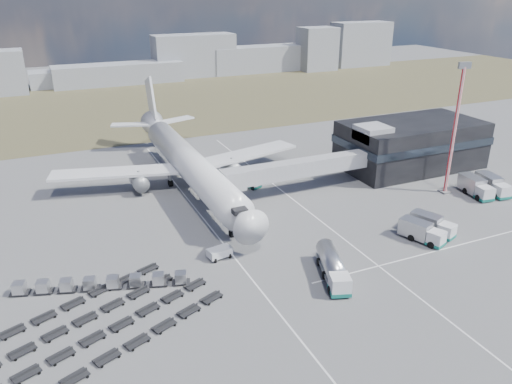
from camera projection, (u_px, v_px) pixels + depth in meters
name	position (u px, v px, depth m)	size (l,w,h in m)	color
ground	(254.00, 263.00, 72.19)	(420.00, 420.00, 0.00)	#565659
grass_strip	(120.00, 106.00, 164.83)	(420.00, 90.00, 0.01)	#4D472E
lane_markings	(303.00, 241.00, 78.39)	(47.12, 110.00, 0.01)	silver
terminal	(410.00, 144.00, 108.28)	(30.40, 16.40, 11.00)	black
jet_bridge	(288.00, 170.00, 93.41)	(30.30, 3.80, 7.05)	#939399
airliner	(187.00, 161.00, 97.41)	(51.59, 64.53, 17.62)	silver
skyline	(74.00, 68.00, 191.96)	(311.85, 21.41, 20.39)	gray
fuel_tanker	(333.00, 267.00, 67.95)	(5.95, 10.83, 3.41)	silver
pushback_tug	(220.00, 253.00, 73.34)	(3.49, 1.96, 1.55)	silver
catering_truck	(248.00, 180.00, 99.21)	(4.09, 5.82, 2.47)	silver
service_trucks_near	(427.00, 228.00, 79.04)	(8.14, 8.82, 2.88)	silver
service_trucks_far	(484.00, 186.00, 95.15)	(7.55, 8.63, 3.13)	silver
uld_row	(101.00, 283.00, 65.73)	(22.58, 8.23, 1.57)	black
baggage_dollies	(95.00, 326.00, 58.35)	(31.37, 23.36, 0.68)	black
floodlight_mast	(454.00, 130.00, 91.93)	(2.36, 1.91, 24.73)	red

